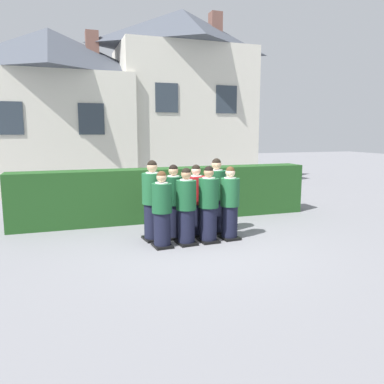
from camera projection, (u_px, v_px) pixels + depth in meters
ground_plane at (196, 243)px, 8.07m from camera, size 60.00×60.00×0.00m
student_front_row_0 at (162, 211)px, 7.69m from camera, size 0.41×0.47×1.56m
student_front_row_1 at (186, 208)px, 7.89m from camera, size 0.42×0.49×1.60m
student_front_row_2 at (209, 206)px, 8.06m from camera, size 0.42×0.52×1.63m
student_front_row_3 at (230, 205)px, 8.28m from camera, size 0.42×0.48×1.60m
student_rear_row_0 at (153, 202)px, 8.19m from camera, size 0.45×0.56×1.74m
student_rear_row_1 at (174, 203)px, 8.35m from camera, size 0.42×0.53×1.63m
student_in_red_blazer at (196, 202)px, 8.54m from camera, size 0.42×0.49×1.61m
student_rear_row_3 at (216, 198)px, 8.79m from camera, size 0.45×0.56×1.73m
hedge at (167, 194)px, 10.14m from camera, size 7.88×0.70×1.38m
school_building_main at (52, 109)px, 15.05m from camera, size 6.32×4.43×6.27m
school_building_annex at (183, 97)px, 16.74m from camera, size 5.87×4.06×7.49m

